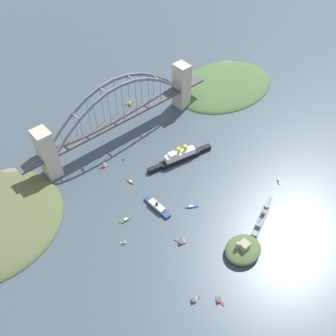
{
  "coord_description": "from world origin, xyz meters",
  "views": [
    {
      "loc": [
        174.28,
        280.27,
        286.6
      ],
      "look_at": [
        0.0,
        80.3,
        8.0
      ],
      "focal_mm": 39.16,
      "sensor_mm": 36.0,
      "label": 1
    }
  ],
  "objects_px": {
    "small_boat_3": "(220,297)",
    "small_boat_5": "(125,220)",
    "small_boat_0": "(182,239)",
    "seaplane_taxiing_near_bridge": "(108,125)",
    "harbor_arch_bridge": "(121,115)",
    "small_boat_1": "(130,182)",
    "harbor_ferry_steamer": "(157,207)",
    "small_boat_6": "(195,298)",
    "small_boat_8": "(104,164)",
    "channel_marker_buoy": "(123,159)",
    "naval_cruiser": "(261,221)",
    "small_boat_4": "(124,241)",
    "fort_island_mid_harbor": "(243,249)",
    "small_boat_7": "(279,181)",
    "ocean_liner": "(180,157)",
    "seaplane_second_in_formation": "(129,103)",
    "small_boat_2": "(192,207)"
  },
  "relations": [
    {
      "from": "small_boat_0",
      "to": "small_boat_2",
      "type": "distance_m",
      "value": 41.22
    },
    {
      "from": "harbor_ferry_steamer",
      "to": "small_boat_5",
      "type": "xyz_separation_m",
      "value": [
        31.92,
        -8.95,
        -1.72
      ]
    },
    {
      "from": "small_boat_3",
      "to": "small_boat_7",
      "type": "relative_size",
      "value": 1.44
    },
    {
      "from": "small_boat_7",
      "to": "small_boat_8",
      "type": "xyz_separation_m",
      "value": [
        124.97,
        -137.86,
        2.94
      ]
    },
    {
      "from": "fort_island_mid_harbor",
      "to": "small_boat_7",
      "type": "xyz_separation_m",
      "value": [
        -93.06,
        -30.75,
        -4.41
      ]
    },
    {
      "from": "seaplane_taxiing_near_bridge",
      "to": "small_boat_2",
      "type": "xyz_separation_m",
      "value": [
        8.41,
        155.31,
        -1.26
      ]
    },
    {
      "from": "small_boat_0",
      "to": "small_boat_1",
      "type": "relative_size",
      "value": 1.09
    },
    {
      "from": "naval_cruiser",
      "to": "small_boat_2",
      "type": "xyz_separation_m",
      "value": [
        36.41,
        -55.97,
        -2.38
      ]
    },
    {
      "from": "small_boat_0",
      "to": "seaplane_taxiing_near_bridge",
      "type": "bearing_deg",
      "value": -103.41
    },
    {
      "from": "naval_cruiser",
      "to": "seaplane_taxiing_near_bridge",
      "type": "height_order",
      "value": "naval_cruiser"
    },
    {
      "from": "seaplane_second_in_formation",
      "to": "small_boat_7",
      "type": "distance_m",
      "value": 212.6
    },
    {
      "from": "small_boat_5",
      "to": "harbor_ferry_steamer",
      "type": "bearing_deg",
      "value": 164.33
    },
    {
      "from": "fort_island_mid_harbor",
      "to": "small_boat_6",
      "type": "bearing_deg",
      "value": 2.92
    },
    {
      "from": "small_boat_1",
      "to": "small_boat_5",
      "type": "relative_size",
      "value": 0.88
    },
    {
      "from": "seaplane_second_in_formation",
      "to": "small_boat_5",
      "type": "distance_m",
      "value": 183.03
    },
    {
      "from": "small_boat_0",
      "to": "fort_island_mid_harbor",
      "type": "bearing_deg",
      "value": 127.19
    },
    {
      "from": "ocean_liner",
      "to": "small_boat_2",
      "type": "height_order",
      "value": "ocean_liner"
    },
    {
      "from": "small_boat_4",
      "to": "small_boat_6",
      "type": "bearing_deg",
      "value": 97.97
    },
    {
      "from": "naval_cruiser",
      "to": "small_boat_2",
      "type": "relative_size",
      "value": 5.36
    },
    {
      "from": "small_boat_8",
      "to": "fort_island_mid_harbor",
      "type": "bearing_deg",
      "value": 100.72
    },
    {
      "from": "harbor_arch_bridge",
      "to": "small_boat_2",
      "type": "relative_size",
      "value": 21.23
    },
    {
      "from": "harbor_arch_bridge",
      "to": "small_boat_4",
      "type": "height_order",
      "value": "harbor_arch_bridge"
    },
    {
      "from": "harbor_ferry_steamer",
      "to": "seaplane_taxiing_near_bridge",
      "type": "height_order",
      "value": "harbor_ferry_steamer"
    },
    {
      "from": "ocean_liner",
      "to": "fort_island_mid_harbor",
      "type": "distance_m",
      "value": 126.67
    },
    {
      "from": "small_boat_8",
      "to": "channel_marker_buoy",
      "type": "bearing_deg",
      "value": 165.73
    },
    {
      "from": "small_boat_5",
      "to": "small_boat_7",
      "type": "xyz_separation_m",
      "value": [
        -150.4,
        65.32,
        0.13
      ]
    },
    {
      "from": "small_boat_8",
      "to": "harbor_arch_bridge",
      "type": "bearing_deg",
      "value": -148.98
    },
    {
      "from": "small_boat_1",
      "to": "small_boat_6",
      "type": "height_order",
      "value": "small_boat_6"
    },
    {
      "from": "small_boat_4",
      "to": "small_boat_0",
      "type": "bearing_deg",
      "value": 140.25
    },
    {
      "from": "harbor_arch_bridge",
      "to": "small_boat_5",
      "type": "bearing_deg",
      "value": 54.64
    },
    {
      "from": "small_boat_3",
      "to": "small_boat_5",
      "type": "xyz_separation_m",
      "value": [
        10.58,
        -112.41,
        -3.61
      ]
    },
    {
      "from": "harbor_arch_bridge",
      "to": "small_boat_1",
      "type": "relative_size",
      "value": 23.63
    },
    {
      "from": "harbor_ferry_steamer",
      "to": "seaplane_second_in_formation",
      "type": "bearing_deg",
      "value": -117.94
    },
    {
      "from": "small_boat_7",
      "to": "small_boat_1",
      "type": "bearing_deg",
      "value": -40.71
    },
    {
      "from": "small_boat_7",
      "to": "harbor_ferry_steamer",
      "type": "bearing_deg",
      "value": -25.44
    },
    {
      "from": "harbor_ferry_steamer",
      "to": "small_boat_0",
      "type": "bearing_deg",
      "value": 80.24
    },
    {
      "from": "small_boat_6",
      "to": "small_boat_8",
      "type": "xyz_separation_m",
      "value": [
        -29.99,
        -171.77,
        -0.51
      ]
    },
    {
      "from": "small_boat_2",
      "to": "channel_marker_buoy",
      "type": "distance_m",
      "value": 97.75
    },
    {
      "from": "harbor_ferry_steamer",
      "to": "small_boat_6",
      "type": "distance_m",
      "value": 97.39
    },
    {
      "from": "naval_cruiser",
      "to": "harbor_arch_bridge",
      "type": "bearing_deg",
      "value": -82.64
    },
    {
      "from": "small_boat_5",
      "to": "fort_island_mid_harbor",
      "type": "bearing_deg",
      "value": 120.83
    },
    {
      "from": "naval_cruiser",
      "to": "small_boat_4",
      "type": "xyz_separation_m",
      "value": [
        110.6,
        -66.55,
        0.1
      ]
    },
    {
      "from": "small_boat_0",
      "to": "small_boat_5",
      "type": "height_order",
      "value": "small_boat_0"
    },
    {
      "from": "seaplane_taxiing_near_bridge",
      "to": "small_boat_4",
      "type": "bearing_deg",
      "value": 60.28
    },
    {
      "from": "small_boat_4",
      "to": "small_boat_8",
      "type": "height_order",
      "value": "small_boat_8"
    },
    {
      "from": "harbor_ferry_steamer",
      "to": "small_boat_1",
      "type": "relative_size",
      "value": 3.19
    },
    {
      "from": "small_boat_4",
      "to": "small_boat_5",
      "type": "relative_size",
      "value": 0.58
    },
    {
      "from": "seaplane_taxiing_near_bridge",
      "to": "harbor_ferry_steamer",
      "type": "bearing_deg",
      "value": 75.43
    },
    {
      "from": "seaplane_taxiing_near_bridge",
      "to": "naval_cruiser",
      "type": "bearing_deg",
      "value": 97.55
    },
    {
      "from": "small_boat_3",
      "to": "channel_marker_buoy",
      "type": "bearing_deg",
      "value": -101.33
    }
  ]
}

